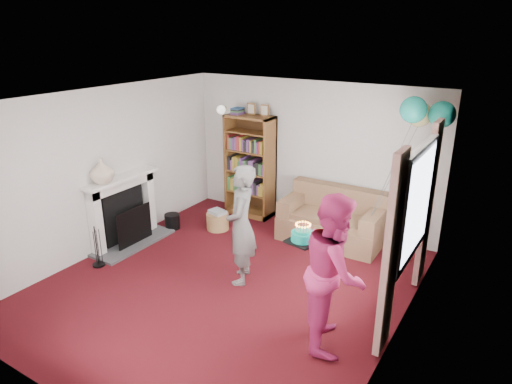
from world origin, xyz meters
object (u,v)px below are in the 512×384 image
Objects in this scene: sofa at (333,221)px; person_magenta at (335,271)px; birthday_cake at (303,236)px; person_striped at (241,225)px; bookcase at (251,167)px.

person_magenta is (1.00, -2.41, 0.54)m from sofa.
person_striped is at bearing 160.53° from birthday_cake.
bookcase reaches higher than sofa.
person_striped reaches higher than birthday_cake.
bookcase is at bearing 24.57° from person_magenta.
person_magenta is at bearing 45.77° from person_striped.
sofa is 2.00m from person_striped.
bookcase is 3.81m from person_magenta.
bookcase is at bearing 171.42° from sofa.
sofa is 5.13× the size of birthday_cake.
birthday_cake is (1.09, -0.39, 0.27)m from person_striped.
sofa is at bearing 1.07° from person_magenta.
person_striped is 1.66m from person_magenta.
person_striped is 1.19m from birthday_cake.
sofa is at bearing -7.64° from bookcase.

